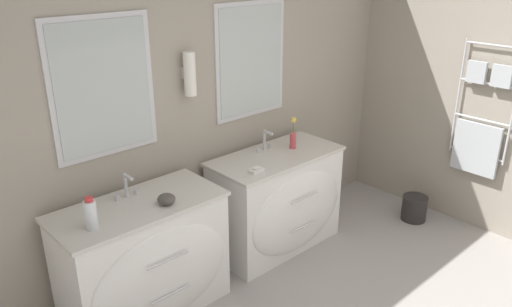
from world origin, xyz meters
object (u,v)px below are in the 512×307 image
object	(u,v)px
vanity_right	(279,201)
flower_vase	(293,136)
amenity_bowl	(166,199)
toiletry_bottle	(91,214)
waste_bin	(414,207)
vanity_left	(146,260)

from	to	relation	value
vanity_right	flower_vase	xyz separation A→B (m)	(0.20, 0.04, 0.51)
amenity_bowl	toiletry_bottle	bearing A→B (deg)	176.13
vanity_right	toiletry_bottle	world-z (taller)	toiletry_bottle
flower_vase	waste_bin	size ratio (longest dim) A/B	1.15
waste_bin	flower_vase	bearing A→B (deg)	150.97
vanity_right	amenity_bowl	world-z (taller)	amenity_bowl
vanity_right	flower_vase	world-z (taller)	flower_vase
vanity_left	vanity_right	bearing A→B (deg)	0.00
toiletry_bottle	flower_vase	size ratio (longest dim) A/B	0.75
amenity_bowl	waste_bin	xyz separation A→B (m)	(2.35, -0.45, -0.74)
vanity_right	amenity_bowl	xyz separation A→B (m)	(-1.11, -0.09, 0.44)
toiletry_bottle	vanity_right	bearing A→B (deg)	1.90
amenity_bowl	flower_vase	size ratio (longest dim) A/B	0.43
waste_bin	amenity_bowl	bearing A→B (deg)	169.10
toiletry_bottle	flower_vase	bearing A→B (deg)	3.08
toiletry_bottle	waste_bin	world-z (taller)	toiletry_bottle
vanity_left	amenity_bowl	size ratio (longest dim) A/B	9.59
toiletry_bottle	amenity_bowl	size ratio (longest dim) A/B	1.74
vanity_left	toiletry_bottle	xyz separation A→B (m)	(-0.35, -0.05, 0.50)
toiletry_bottle	amenity_bowl	world-z (taller)	toiletry_bottle
amenity_bowl	flower_vase	xyz separation A→B (m)	(1.30, 0.13, 0.07)
vanity_left	waste_bin	world-z (taller)	vanity_left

